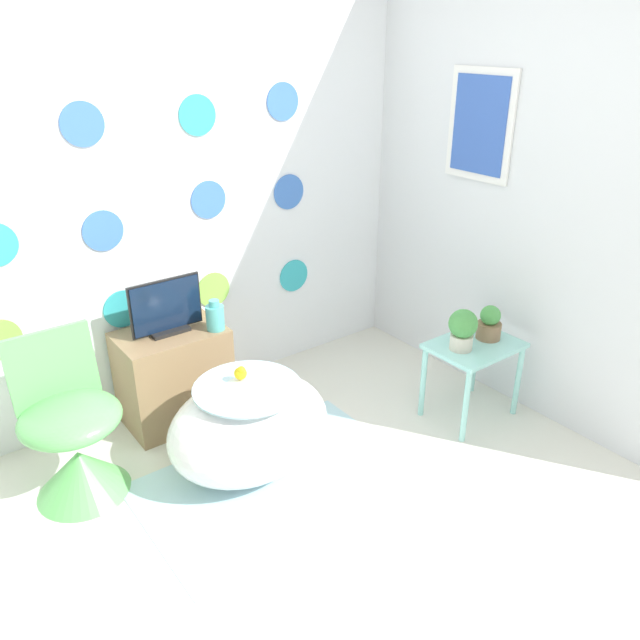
% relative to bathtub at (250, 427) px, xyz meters
% --- Properties ---
extents(ground_plane, '(12.00, 12.00, 0.00)m').
position_rel_bathtub_xyz_m(ground_plane, '(-0.00, -0.92, -0.25)').
color(ground_plane, silver).
extents(wall_back_dotted, '(4.20, 0.05, 2.60)m').
position_rel_bathtub_xyz_m(wall_back_dotted, '(-0.00, 0.90, 1.05)').
color(wall_back_dotted, white).
rests_on(wall_back_dotted, ground_plane).
extents(wall_right, '(0.06, 2.80, 2.60)m').
position_rel_bathtub_xyz_m(wall_right, '(1.62, -0.02, 1.05)').
color(wall_right, silver).
rests_on(wall_right, ground_plane).
extents(rug, '(1.30, 0.85, 0.01)m').
position_rel_bathtub_xyz_m(rug, '(0.04, -0.16, -0.25)').
color(rug, silver).
rests_on(rug, ground_plane).
extents(bathtub, '(0.83, 0.64, 0.50)m').
position_rel_bathtub_xyz_m(bathtub, '(0.00, 0.00, 0.00)').
color(bathtub, white).
rests_on(bathtub, ground_plane).
extents(rubber_duck, '(0.06, 0.07, 0.07)m').
position_rel_bathtub_xyz_m(rubber_duck, '(-0.00, 0.06, 0.28)').
color(rubber_duck, yellow).
rests_on(rubber_duck, bathtub).
extents(chair, '(0.46, 0.46, 0.79)m').
position_rel_bathtub_xyz_m(chair, '(-0.74, 0.35, 0.02)').
color(chair, '#66C166').
rests_on(chair, ground_plane).
extents(tv_cabinet, '(0.57, 0.39, 0.55)m').
position_rel_bathtub_xyz_m(tv_cabinet, '(-0.10, 0.65, 0.02)').
color(tv_cabinet, '#8E704C').
rests_on(tv_cabinet, ground_plane).
extents(tv, '(0.40, 0.12, 0.30)m').
position_rel_bathtub_xyz_m(tv, '(-0.10, 0.65, 0.43)').
color(tv, black).
rests_on(tv, tv_cabinet).
extents(vase, '(0.10, 0.10, 0.17)m').
position_rel_bathtub_xyz_m(vase, '(0.12, 0.53, 0.37)').
color(vase, '#51B2AD').
rests_on(vase, tv_cabinet).
extents(side_table, '(0.49, 0.37, 0.46)m').
position_rel_bathtub_xyz_m(side_table, '(1.26, -0.33, 0.13)').
color(side_table, '#99E0D8').
rests_on(side_table, ground_plane).
extents(potted_plant_left, '(0.16, 0.16, 0.23)m').
position_rel_bathtub_xyz_m(potted_plant_left, '(1.14, -0.32, 0.33)').
color(potted_plant_left, beige).
rests_on(potted_plant_left, side_table).
extents(potted_plant_right, '(0.14, 0.14, 0.20)m').
position_rel_bathtub_xyz_m(potted_plant_right, '(1.37, -0.32, 0.29)').
color(potted_plant_right, '#8C6B4C').
rests_on(potted_plant_right, side_table).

